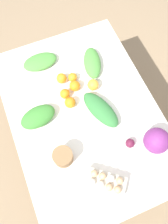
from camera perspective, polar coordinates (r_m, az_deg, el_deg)
ground_plane at (r=2.25m, az=0.00°, el=-7.39°), size 8.00×8.00×0.00m
dining_table at (r=1.61m, az=0.00°, el=-1.43°), size 1.44×1.01×0.76m
cabbage_purple at (r=1.45m, az=18.45°, el=-7.12°), size 0.17×0.17×0.17m
egg_carton at (r=1.39m, az=5.63°, el=-17.72°), size 0.24×0.26×0.09m
paper_bag at (r=1.40m, az=-5.49°, el=-11.57°), size 0.13×0.13×0.11m
greens_bunch_kale at (r=1.68m, az=2.17°, el=12.74°), size 0.30×0.20×0.07m
greens_bunch_scallion at (r=1.73m, az=-11.40°, el=12.76°), size 0.15×0.26×0.06m
greens_bunch_beet_tops at (r=1.49m, az=4.36°, el=0.66°), size 0.35×0.23×0.09m
greens_bunch_dandelion at (r=1.50m, az=-11.91°, el=-1.22°), size 0.18×0.26×0.09m
beet_root at (r=1.46m, az=11.94°, el=-7.98°), size 0.06×0.06×0.06m
orange_0 at (r=1.56m, az=-5.00°, el=4.77°), size 0.07×0.07×0.07m
orange_1 at (r=1.58m, az=-2.43°, el=6.83°), size 0.08×0.08×0.08m
orange_2 at (r=1.58m, az=2.39°, el=7.11°), size 0.08×0.08×0.08m
orange_3 at (r=1.62m, az=-3.00°, el=9.04°), size 0.07×0.07×0.07m
orange_4 at (r=1.62m, az=-5.88°, el=8.74°), size 0.08×0.08×0.08m
orange_5 at (r=1.52m, az=-3.67°, el=2.48°), size 0.08×0.08×0.08m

